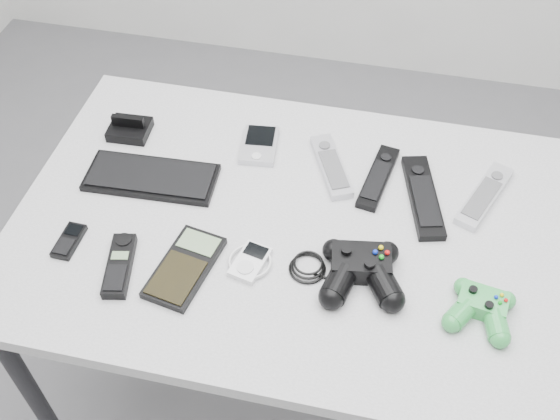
% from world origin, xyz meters
% --- Properties ---
extents(floor, '(3.50, 3.50, 0.00)m').
position_xyz_m(floor, '(0.00, 0.00, 0.00)').
color(floor, slate).
rests_on(floor, ground).
extents(desk, '(1.20, 0.77, 0.80)m').
position_xyz_m(desk, '(0.06, 0.05, 0.73)').
color(desk, gray).
rests_on(desk, floor).
extents(pda_keyboard, '(0.29, 0.13, 0.02)m').
position_xyz_m(pda_keyboard, '(-0.29, 0.11, 0.81)').
color(pda_keyboard, black).
rests_on(pda_keyboard, desk).
extents(dock_bracket, '(0.10, 0.08, 0.05)m').
position_xyz_m(dock_bracket, '(-0.39, 0.24, 0.83)').
color(dock_bracket, black).
rests_on(dock_bracket, desk).
extents(pda, '(0.09, 0.13, 0.02)m').
position_xyz_m(pda, '(-0.09, 0.26, 0.81)').
color(pda, '#B6B6BE').
rests_on(pda, desk).
extents(remote_silver_a, '(0.12, 0.19, 0.02)m').
position_xyz_m(remote_silver_a, '(0.09, 0.22, 0.81)').
color(remote_silver_a, '#B6B6BE').
rests_on(remote_silver_a, desk).
extents(remote_black_a, '(0.08, 0.20, 0.02)m').
position_xyz_m(remote_black_a, '(0.19, 0.21, 0.81)').
color(remote_black_a, black).
rests_on(remote_black_a, desk).
extents(remote_black_b, '(0.11, 0.24, 0.02)m').
position_xyz_m(remote_black_b, '(0.29, 0.17, 0.81)').
color(remote_black_b, black).
rests_on(remote_black_b, desk).
extents(remote_silver_b, '(0.12, 0.21, 0.02)m').
position_xyz_m(remote_silver_b, '(0.42, 0.21, 0.81)').
color(remote_silver_b, silver).
rests_on(remote_silver_b, desk).
extents(mobile_phone, '(0.04, 0.09, 0.01)m').
position_xyz_m(mobile_phone, '(-0.39, -0.10, 0.81)').
color(mobile_phone, black).
rests_on(mobile_phone, desk).
extents(cordless_handset, '(0.07, 0.15, 0.02)m').
position_xyz_m(cordless_handset, '(-0.27, -0.14, 0.81)').
color(cordless_handset, black).
rests_on(cordless_handset, desk).
extents(calculator, '(0.12, 0.20, 0.02)m').
position_xyz_m(calculator, '(-0.14, -0.11, 0.81)').
color(calculator, black).
rests_on(calculator, desk).
extents(mp3_player, '(0.10, 0.11, 0.02)m').
position_xyz_m(mp3_player, '(-0.02, -0.07, 0.81)').
color(mp3_player, silver).
rests_on(mp3_player, desk).
extents(controller_black, '(0.29, 0.21, 0.05)m').
position_xyz_m(controller_black, '(0.19, -0.06, 0.83)').
color(controller_black, black).
rests_on(controller_black, desk).
extents(controller_green, '(0.14, 0.15, 0.04)m').
position_xyz_m(controller_green, '(0.41, -0.09, 0.82)').
color(controller_green, '#248433').
rests_on(controller_green, desk).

